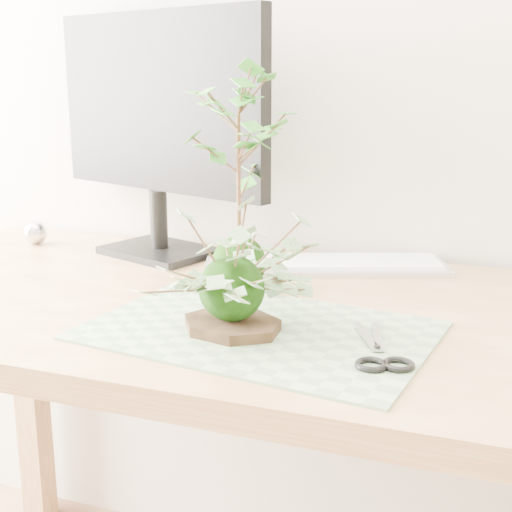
{
  "coord_description": "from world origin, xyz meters",
  "views": [
    {
      "loc": [
        0.34,
        0.21,
        1.1
      ],
      "look_at": [
        0.0,
        1.14,
        0.84
      ],
      "focal_mm": 50.0,
      "sensor_mm": 36.0,
      "label": 1
    }
  ],
  "objects_px": {
    "keyboard": "(326,264)",
    "monitor": "(157,118)",
    "desk": "(285,356)",
    "ivy_kokedama": "(231,258)",
    "maple_kokedama": "(238,130)"
  },
  "relations": [
    {
      "from": "keyboard",
      "to": "monitor",
      "type": "xyz_separation_m",
      "value": [
        -0.34,
        -0.0,
        0.26
      ]
    },
    {
      "from": "desk",
      "to": "ivy_kokedama",
      "type": "xyz_separation_m",
      "value": [
        -0.03,
        -0.15,
        0.2
      ]
    },
    {
      "from": "ivy_kokedama",
      "to": "maple_kokedama",
      "type": "xyz_separation_m",
      "value": [
        -0.07,
        0.2,
        0.16
      ]
    },
    {
      "from": "desk",
      "to": "monitor",
      "type": "xyz_separation_m",
      "value": [
        -0.34,
        0.23,
        0.36
      ]
    },
    {
      "from": "ivy_kokedama",
      "to": "keyboard",
      "type": "xyz_separation_m",
      "value": [
        0.04,
        0.38,
        -0.1
      ]
    },
    {
      "from": "monitor",
      "to": "maple_kokedama",
      "type": "bearing_deg",
      "value": -16.71
    },
    {
      "from": "desk",
      "to": "ivy_kokedama",
      "type": "relative_size",
      "value": 4.79
    },
    {
      "from": "ivy_kokedama",
      "to": "monitor",
      "type": "xyz_separation_m",
      "value": [
        -0.3,
        0.38,
        0.16
      ]
    },
    {
      "from": "ivy_kokedama",
      "to": "monitor",
      "type": "bearing_deg",
      "value": 129.12
    },
    {
      "from": "maple_kokedama",
      "to": "monitor",
      "type": "height_order",
      "value": "monitor"
    },
    {
      "from": "monitor",
      "to": "ivy_kokedama",
      "type": "bearing_deg",
      "value": -31.33
    },
    {
      "from": "ivy_kokedama",
      "to": "keyboard",
      "type": "bearing_deg",
      "value": 84.28
    },
    {
      "from": "desk",
      "to": "monitor",
      "type": "relative_size",
      "value": 3.12
    },
    {
      "from": "keyboard",
      "to": "ivy_kokedama",
      "type": "bearing_deg",
      "value": -116.02
    },
    {
      "from": "ivy_kokedama",
      "to": "maple_kokedama",
      "type": "bearing_deg",
      "value": 108.61
    }
  ]
}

